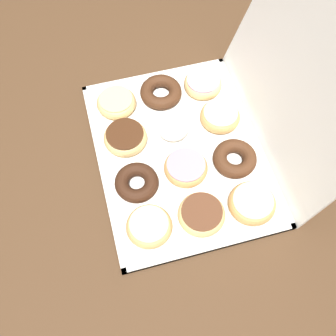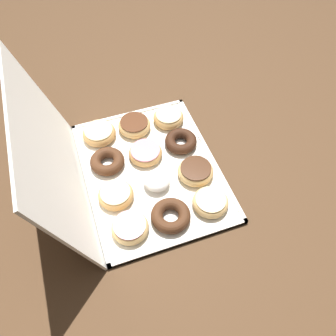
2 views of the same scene
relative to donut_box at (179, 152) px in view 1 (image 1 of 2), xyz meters
The scene contains 15 objects.
ground_plane 0.01m from the donut_box, ahead, with size 3.00×3.00×0.00m, color #4C331E.
donut_box is the anchor object (origin of this frame).
box_lid_open 0.33m from the donut_box, 90.00° to the left, with size 0.56×0.40×0.01m, color white.
glazed_ring_donut_0 0.23m from the donut_box, 145.49° to the right, with size 0.11×0.11×0.04m.
chocolate_frosted_donut_1 0.15m from the donut_box, 117.43° to the right, with size 0.12×0.12×0.04m.
chocolate_cake_ring_donut_2 0.15m from the donut_box, 62.05° to the right, with size 0.11×0.11×0.04m.
glazed_ring_donut_3 0.23m from the donut_box, 33.92° to the right, with size 0.11×0.11×0.04m.
chocolate_cake_ring_donut_4 0.19m from the donut_box, behind, with size 0.12×0.12×0.04m.
powdered_filled_donut_5 0.07m from the donut_box, behind, with size 0.08×0.08×0.04m.
pink_frosted_donut_6 0.06m from the donut_box, ahead, with size 0.11×0.11×0.04m.
chocolate_frosted_donut_7 0.19m from the donut_box, ahead, with size 0.11×0.11×0.04m.
pink_frosted_donut_8 0.23m from the donut_box, 146.81° to the left, with size 0.11×0.11×0.04m.
glazed_ring_donut_9 0.15m from the donut_box, 116.80° to the left, with size 0.11×0.11×0.04m.
chocolate_cake_ring_donut_10 0.15m from the donut_box, 62.34° to the left, with size 0.11×0.11×0.04m.
glazed_ring_donut_11 0.24m from the donut_box, 32.81° to the left, with size 0.12×0.12×0.04m.
Camera 1 is at (0.52, -0.17, 0.93)m, focal length 43.24 mm.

